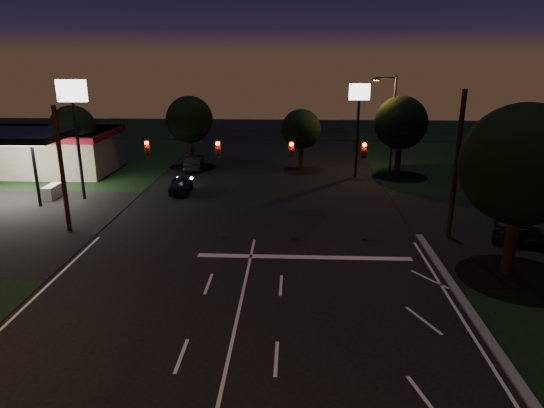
# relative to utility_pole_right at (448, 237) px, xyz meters

# --- Properties ---
(ground) EXTENTS (140.00, 140.00, 0.00)m
(ground) POSITION_rel_utility_pole_right_xyz_m (-12.00, -15.00, 0.00)
(ground) COLOR black
(ground) RESTS_ON ground
(stop_bar) EXTENTS (12.00, 0.50, 0.01)m
(stop_bar) POSITION_rel_utility_pole_right_xyz_m (-9.00, -3.50, 0.01)
(stop_bar) COLOR silver
(stop_bar) RESTS_ON ground
(utility_pole_right) EXTENTS (0.30, 0.30, 9.00)m
(utility_pole_right) POSITION_rel_utility_pole_right_xyz_m (0.00, 0.00, 0.00)
(utility_pole_right) COLOR black
(utility_pole_right) RESTS_ON ground
(utility_pole_left) EXTENTS (0.28, 0.28, 8.00)m
(utility_pole_left) POSITION_rel_utility_pole_right_xyz_m (-24.00, 0.00, 0.00)
(utility_pole_left) COLOR black
(utility_pole_left) RESTS_ON ground
(signal_span) EXTENTS (24.00, 0.40, 1.56)m
(signal_span) POSITION_rel_utility_pole_right_xyz_m (-12.00, -0.04, 5.50)
(signal_span) COLOR black
(signal_span) RESTS_ON ground
(gas_station) EXTENTS (14.20, 16.10, 5.25)m
(gas_station) POSITION_rel_utility_pole_right_xyz_m (-33.86, 15.39, 2.38)
(gas_station) COLOR gray
(gas_station) RESTS_ON ground
(pole_sign_left_near) EXTENTS (2.20, 0.30, 9.10)m
(pole_sign_left_near) POSITION_rel_utility_pole_right_xyz_m (-26.00, 7.00, 6.98)
(pole_sign_left_near) COLOR black
(pole_sign_left_near) RESTS_ON ground
(pole_sign_right) EXTENTS (1.80, 0.30, 8.40)m
(pole_sign_right) POSITION_rel_utility_pole_right_xyz_m (-4.00, 15.00, 6.24)
(pole_sign_right) COLOR black
(pole_sign_right) RESTS_ON ground
(street_light_right_far) EXTENTS (2.20, 0.35, 9.00)m
(street_light_right_far) POSITION_rel_utility_pole_right_xyz_m (-0.76, 17.00, 5.24)
(street_light_right_far) COLOR black
(street_light_right_far) RESTS_ON ground
(tree_right_near) EXTENTS (6.00, 6.00, 8.76)m
(tree_right_near) POSITION_rel_utility_pole_right_xyz_m (1.53, -4.83, 5.68)
(tree_right_near) COLOR black
(tree_right_near) RESTS_ON ground
(tree_far_a) EXTENTS (4.20, 4.20, 6.42)m
(tree_far_a) POSITION_rel_utility_pole_right_xyz_m (-29.98, 15.12, 4.26)
(tree_far_a) COLOR black
(tree_far_a) RESTS_ON ground
(tree_far_b) EXTENTS (4.60, 4.60, 6.98)m
(tree_far_b) POSITION_rel_utility_pole_right_xyz_m (-19.98, 19.13, 4.61)
(tree_far_b) COLOR black
(tree_far_b) RESTS_ON ground
(tree_far_c) EXTENTS (3.80, 3.80, 5.86)m
(tree_far_c) POSITION_rel_utility_pole_right_xyz_m (-8.98, 18.10, 3.90)
(tree_far_c) COLOR black
(tree_far_c) RESTS_ON ground
(tree_far_d) EXTENTS (4.80, 4.80, 7.30)m
(tree_far_d) POSITION_rel_utility_pole_right_xyz_m (0.02, 16.13, 4.83)
(tree_far_d) COLOR black
(tree_far_d) RESTS_ON ground
(tree_far_e) EXTENTS (4.00, 4.00, 6.18)m
(tree_far_e) POSITION_rel_utility_pole_right_xyz_m (8.02, 14.11, 4.11)
(tree_far_e) COLOR black
(tree_far_e) RESTS_ON ground
(car_oncoming_a) EXTENTS (1.86, 4.09, 1.36)m
(car_oncoming_a) POSITION_rel_utility_pole_right_xyz_m (-18.88, 9.25, 0.68)
(car_oncoming_a) COLOR black
(car_oncoming_a) RESTS_ON ground
(car_oncoming_b) EXTENTS (1.99, 4.63, 1.48)m
(car_oncoming_b) POSITION_rel_utility_pole_right_xyz_m (-19.43, 17.55, 0.74)
(car_oncoming_b) COLOR black
(car_oncoming_b) RESTS_ON ground
(car_cross) EXTENTS (4.59, 2.92, 1.24)m
(car_cross) POSITION_rel_utility_pole_right_xyz_m (4.38, -1.39, 0.62)
(car_cross) COLOR black
(car_cross) RESTS_ON ground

